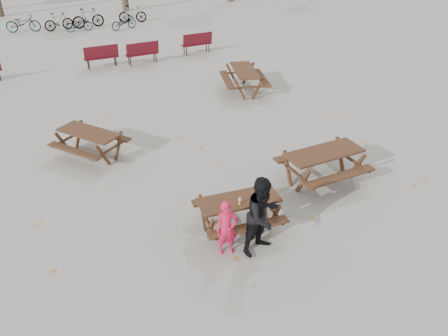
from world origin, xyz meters
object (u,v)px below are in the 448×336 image
object	(u,v)px
child	(227,228)
picnic_table_far	(244,81)
adult	(263,216)
food_tray	(256,198)
main_picnic_table	(239,206)
soda_bottle	(240,201)
picnic_table_north	(90,144)
picnic_table_east	(323,166)

from	to	relation	value
child	picnic_table_far	distance (m)	9.28
adult	food_tray	bearing A→B (deg)	54.09
main_picnic_table	soda_bottle	xyz separation A→B (m)	(-0.05, -0.18, 0.26)
picnic_table_north	food_tray	bearing A→B (deg)	-6.40
child	adult	xyz separation A→B (m)	(0.73, -0.15, 0.25)
child	picnic_table_north	bearing A→B (deg)	120.37
food_tray	picnic_table_far	xyz separation A→B (m)	(2.83, 7.91, -0.35)
food_tray	picnic_table_north	size ratio (longest dim) A/B	0.10
adult	picnic_table_north	world-z (taller)	adult
food_tray	adult	xyz separation A→B (m)	(-0.16, -0.74, 0.09)
soda_bottle	child	xyz separation A→B (m)	(-0.48, -0.51, -0.22)
food_tray	soda_bottle	size ratio (longest dim) A/B	1.06
soda_bottle	picnic_table_far	size ratio (longest dim) A/B	0.08
child	picnic_table_far	xyz separation A→B (m)	(3.72, 8.50, -0.19)
picnic_table_north	picnic_table_east	bearing A→B (deg)	17.58
main_picnic_table	adult	size ratio (longest dim) A/B	1.02
food_tray	picnic_table_far	size ratio (longest dim) A/B	0.09
soda_bottle	child	size ratio (longest dim) A/B	0.13
main_picnic_table	child	world-z (taller)	child
soda_bottle	picnic_table_east	distance (m)	3.12
picnic_table_east	picnic_table_north	distance (m)	6.56
main_picnic_table	picnic_table_far	distance (m)	8.44
main_picnic_table	child	size ratio (longest dim) A/B	1.43
picnic_table_far	picnic_table_north	bearing A→B (deg)	128.39
picnic_table_east	adult	bearing A→B (deg)	-149.99
soda_bottle	adult	distance (m)	0.71
child	picnic_table_north	world-z (taller)	child
main_picnic_table	adult	world-z (taller)	adult
child	main_picnic_table	bearing A→B (deg)	58.77
soda_bottle	child	world-z (taller)	child
picnic_table_far	food_tray	bearing A→B (deg)	169.80
food_tray	child	world-z (taller)	child
adult	picnic_table_north	size ratio (longest dim) A/B	0.96
soda_bottle	picnic_table_far	bearing A→B (deg)	67.91
adult	picnic_table_east	xyz separation A→B (m)	(2.57, 1.95, -0.44)
picnic_table_east	picnic_table_far	distance (m)	6.71
picnic_table_far	child	bearing A→B (deg)	165.88
soda_bottle	picnic_table_east	bearing A→B (deg)	24.62
soda_bottle	picnic_table_east	xyz separation A→B (m)	(2.81, 1.29, -0.41)
adult	picnic_table_north	distance (m)	6.15
main_picnic_table	soda_bottle	world-z (taller)	soda_bottle
main_picnic_table	child	xyz separation A→B (m)	(-0.53, -0.70, 0.04)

